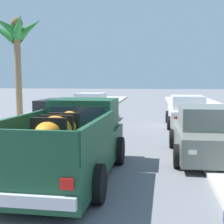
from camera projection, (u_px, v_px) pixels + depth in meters
sidewalk_left at (0, 138)px, 12.85m from camera, size 4.89×60.00×0.12m
curb_left at (25, 139)px, 12.72m from camera, size 0.16×60.00×0.10m
pickup_truck at (70, 144)px, 7.86m from camera, size 2.32×5.26×1.80m
car_left_near at (60, 120)px, 13.19m from camera, size 2.14×4.31×1.54m
car_right_near at (206, 134)px, 9.86m from camera, size 2.03×4.26×1.54m
car_left_mid at (91, 107)px, 19.36m from camera, size 2.07×4.28×1.54m
car_right_mid at (187, 112)px, 16.36m from camera, size 2.03×4.26×1.54m
palm_tree_left_mid at (17, 36)px, 18.04m from camera, size 3.43×3.95×5.76m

